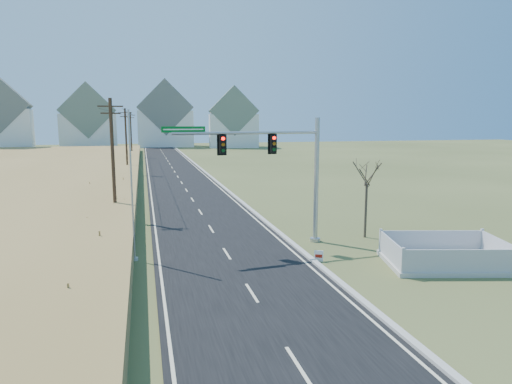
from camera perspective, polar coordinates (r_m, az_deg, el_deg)
name	(u,v)px	position (r m, az deg, el deg)	size (l,w,h in m)	color
ground	(242,279)	(21.92, -1.76, -10.77)	(260.00, 260.00, 0.00)	#474F26
road	(173,169)	(70.69, -10.35, 2.84)	(8.00, 180.00, 0.06)	black
curb	(200,168)	(71.06, -7.01, 3.00)	(0.30, 180.00, 0.18)	#B2AFA8
utility_pole_near	(113,157)	(35.34, -17.46, 4.15)	(1.80, 0.26, 9.00)	#422D1E
utility_pole_mid	(126,140)	(65.27, -15.92, 6.24)	(1.80, 0.26, 9.00)	#422D1E
utility_pole_far	(131,134)	(95.24, -15.34, 7.02)	(1.80, 0.26, 9.00)	#422D1E
condo_nnw	(88,122)	(128.90, -20.23, 8.22)	(14.93, 11.17, 17.03)	white
condo_n	(165,119)	(132.32, -11.32, 8.89)	(15.27, 10.20, 18.54)	white
condo_ne	(233,122)	(126.53, -2.87, 8.70)	(14.12, 10.51, 16.52)	white
traffic_signal_mast	(288,168)	(26.93, 3.97, 2.99)	(9.47, 1.15, 7.56)	#9EA0A5
fence_enclosure	(445,260)	(25.74, 22.51, -7.81)	(6.72, 5.33, 1.35)	#B7B5AD
open_sign	(319,256)	(24.54, 7.85, -7.92)	(0.44, 0.25, 0.58)	white
flagpole	(132,202)	(24.71, -15.21, -1.21)	(0.36, 0.36, 7.94)	#B7B5AD
bare_tree	(367,172)	(29.34, 13.74, 2.50)	(1.98, 1.98, 5.24)	#4C3F33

